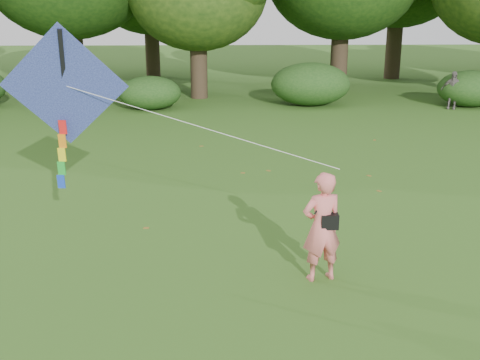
{
  "coord_description": "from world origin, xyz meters",
  "views": [
    {
      "loc": [
        -0.86,
        -8.6,
        4.82
      ],
      "look_at": [
        -0.57,
        2.0,
        1.5
      ],
      "focal_mm": 45.0,
      "sensor_mm": 36.0,
      "label": 1
    }
  ],
  "objects_px": {
    "bystander_right": "(453,90)",
    "flying_kite": "(65,88)",
    "man_kite_flyer": "(322,227)",
    "bystander_left": "(39,91)"
  },
  "relations": [
    {
      "from": "bystander_left",
      "to": "bystander_right",
      "type": "relative_size",
      "value": 0.93
    },
    {
      "from": "flying_kite",
      "to": "man_kite_flyer",
      "type": "bearing_deg",
      "value": -15.57
    },
    {
      "from": "man_kite_flyer",
      "to": "bystander_left",
      "type": "distance_m",
      "value": 19.17
    },
    {
      "from": "bystander_right",
      "to": "flying_kite",
      "type": "height_order",
      "value": "flying_kite"
    },
    {
      "from": "bystander_left",
      "to": "flying_kite",
      "type": "height_order",
      "value": "flying_kite"
    },
    {
      "from": "bystander_left",
      "to": "flying_kite",
      "type": "relative_size",
      "value": 0.25
    },
    {
      "from": "man_kite_flyer",
      "to": "bystander_right",
      "type": "bearing_deg",
      "value": -132.29
    },
    {
      "from": "bystander_right",
      "to": "flying_kite",
      "type": "relative_size",
      "value": 0.27
    },
    {
      "from": "man_kite_flyer",
      "to": "bystander_right",
      "type": "height_order",
      "value": "man_kite_flyer"
    },
    {
      "from": "man_kite_flyer",
      "to": "bystander_left",
      "type": "bearing_deg",
      "value": -75.01
    }
  ]
}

